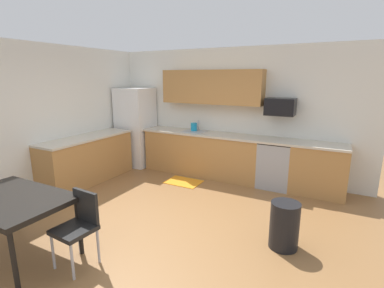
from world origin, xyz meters
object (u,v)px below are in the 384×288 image
at_px(chair_near_table, 79,223).
at_px(kettle, 194,127).
at_px(dining_table, 11,202).
at_px(microwave, 280,107).
at_px(refrigerator, 136,127).
at_px(oven_range, 275,164).
at_px(trash_bin, 284,225).

height_order(chair_near_table, kettle, kettle).
distance_m(chair_near_table, kettle, 3.57).
bearing_deg(kettle, chair_near_table, -84.00).
bearing_deg(kettle, dining_table, -96.29).
xyz_separation_m(microwave, kettle, (-1.81, -0.05, -0.54)).
bearing_deg(refrigerator, microwave, 3.10).
bearing_deg(microwave, oven_range, -90.00).
relative_size(refrigerator, microwave, 3.43).
relative_size(refrigerator, chair_near_table, 2.18).
bearing_deg(trash_bin, dining_table, -148.90).
bearing_deg(oven_range, dining_table, -120.85).
distance_m(chair_near_table, trash_bin, 2.46).
bearing_deg(oven_range, microwave, 90.00).
bearing_deg(dining_table, microwave, 59.81).
bearing_deg(dining_table, refrigerator, 106.71).
height_order(oven_range, dining_table, oven_range).
bearing_deg(dining_table, kettle, 83.71).
distance_m(microwave, trash_bin, 2.55).
distance_m(oven_range, kettle, 1.90).
bearing_deg(oven_range, kettle, 178.42).
height_order(dining_table, trash_bin, dining_table).
xyz_separation_m(microwave, chair_near_table, (-1.44, -3.56, -1.05)).
height_order(microwave, dining_table, microwave).
relative_size(microwave, dining_table, 0.39).
distance_m(refrigerator, microwave, 3.39).
xyz_separation_m(refrigerator, microwave, (3.32, 0.18, 0.63)).
xyz_separation_m(refrigerator, oven_range, (3.32, 0.08, -0.47)).
bearing_deg(microwave, dining_table, -120.19).
bearing_deg(refrigerator, kettle, 4.91).
distance_m(refrigerator, kettle, 1.52).
xyz_separation_m(oven_range, dining_table, (-2.23, -3.73, 0.24)).
height_order(microwave, kettle, microwave).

